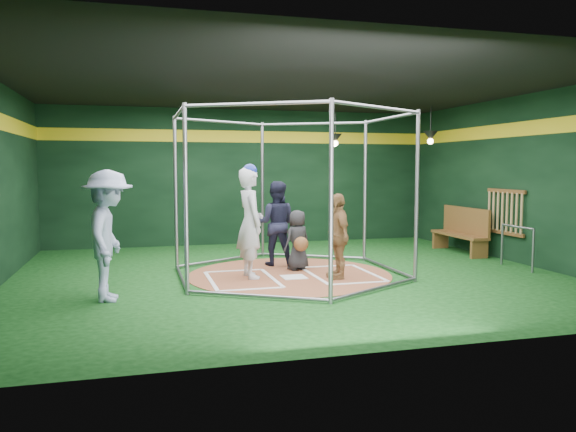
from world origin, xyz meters
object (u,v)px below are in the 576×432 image
object	(u,v)px
visitor_leopard	(338,236)
dugout_bench	(462,230)
batter_figure	(250,222)
umpire	(276,223)

from	to	relation	value
visitor_leopard	dugout_bench	world-z (taller)	visitor_leopard
visitor_leopard	dugout_bench	size ratio (longest dim) A/B	0.83
batter_figure	visitor_leopard	size ratio (longest dim) A/B	1.34
dugout_bench	batter_figure	bearing A→B (deg)	-163.01
batter_figure	dugout_bench	size ratio (longest dim) A/B	1.12
batter_figure	dugout_bench	world-z (taller)	batter_figure
visitor_leopard	dugout_bench	bearing A→B (deg)	119.74
visitor_leopard	umpire	size ratio (longest dim) A/B	0.89
batter_figure	visitor_leopard	bearing A→B (deg)	-17.30
umpire	dugout_bench	world-z (taller)	umpire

